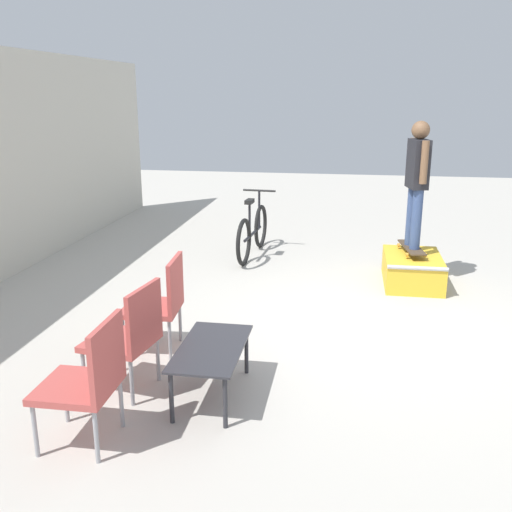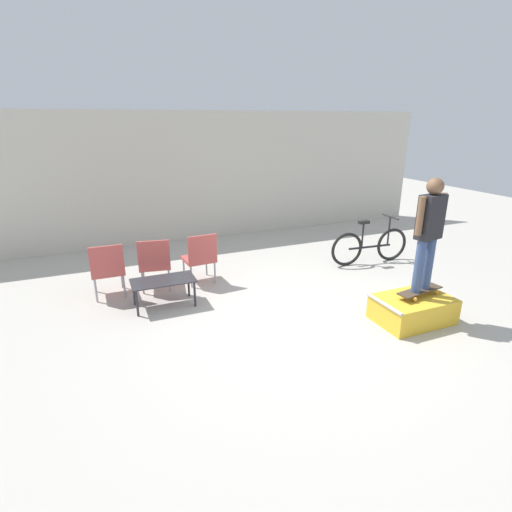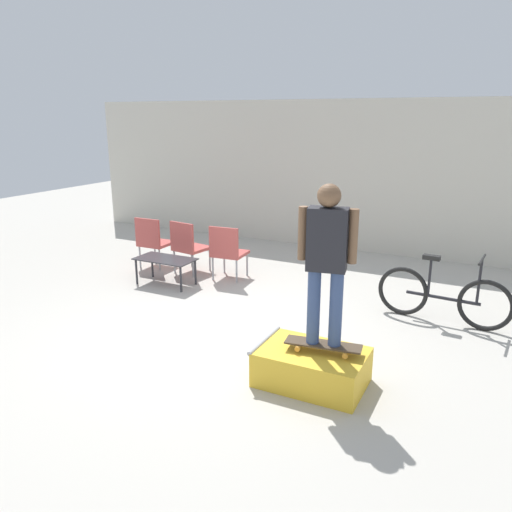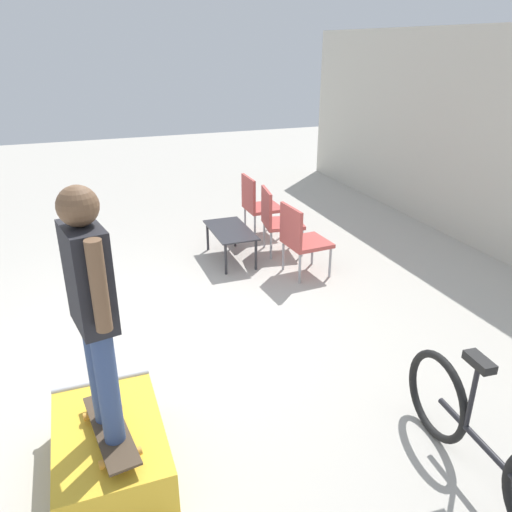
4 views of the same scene
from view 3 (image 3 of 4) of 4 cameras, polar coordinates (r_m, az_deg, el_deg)
The scene contains 10 objects.
ground_plane at distance 6.48m, azimuth -4.36°, elevation -8.76°, with size 24.00×24.00×0.00m, color #B7B2A8.
house_wall_back at distance 10.33m, azimuth 9.31°, elevation 8.98°, with size 12.00×0.06×3.00m.
skate_ramp_box at distance 5.30m, azimuth 6.36°, elevation -12.49°, with size 1.11×0.72×0.40m.
skateboard_on_ramp at distance 5.16m, azimuth 7.68°, elevation -10.00°, with size 0.79×0.33×0.07m.
person_skater at distance 4.83m, azimuth 8.10°, elevation 0.27°, with size 0.56×0.27×1.61m.
coffee_table at distance 8.27m, azimuth -10.32°, elevation -0.62°, with size 0.98×0.51×0.44m.
patio_chair_left at distance 9.21m, azimuth -11.69°, elevation 1.83°, with size 0.52×0.52×0.93m.
patio_chair_center at distance 8.77m, azimuth -7.78°, elevation 1.32°, with size 0.59×0.59×0.93m.
patio_chair_right at distance 8.36m, azimuth -3.27°, elevation 0.71°, with size 0.56×0.56×0.93m.
bicycle at distance 7.10m, azimuth 20.57°, elevation -4.34°, with size 1.74×0.52×0.96m.
Camera 3 is at (3.08, -5.03, 2.69)m, focal length 35.00 mm.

